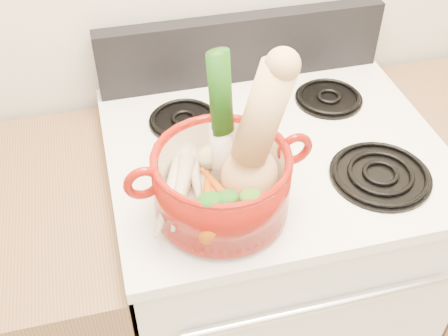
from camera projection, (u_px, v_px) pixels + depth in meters
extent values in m
cube|color=silver|center=(265.00, 273.00, 1.65)|extent=(0.76, 0.65, 0.92)
cube|color=white|center=(275.00, 150.00, 1.33)|extent=(0.78, 0.67, 0.03)
cube|color=black|center=(242.00, 48.00, 1.47)|extent=(0.76, 0.05, 0.18)
cylinder|color=silver|center=(320.00, 307.00, 1.19)|extent=(0.60, 0.02, 0.02)
cylinder|color=black|center=(212.00, 204.00, 1.16)|extent=(0.22, 0.22, 0.02)
cylinder|color=black|center=(381.00, 174.00, 1.23)|extent=(0.22, 0.22, 0.02)
cylinder|color=black|center=(184.00, 119.00, 1.38)|extent=(0.17, 0.17, 0.02)
cylinder|color=black|center=(329.00, 97.00, 1.45)|extent=(0.17, 0.17, 0.02)
cylinder|color=maroon|center=(222.00, 183.00, 1.10)|extent=(0.29, 0.29, 0.13)
torus|color=maroon|center=(143.00, 183.00, 1.03)|extent=(0.08, 0.02, 0.08)
torus|color=maroon|center=(295.00, 149.00, 1.11)|extent=(0.08, 0.02, 0.08)
cylinder|color=silver|center=(222.00, 121.00, 1.06)|extent=(0.07, 0.09, 0.31)
ellipsoid|color=tan|center=(213.00, 156.00, 1.18)|extent=(0.10, 0.09, 0.05)
cone|color=beige|center=(186.00, 181.00, 1.13)|extent=(0.11, 0.19, 0.05)
cone|color=beige|center=(171.00, 190.00, 1.10)|extent=(0.14, 0.22, 0.07)
cone|color=beige|center=(193.00, 167.00, 1.14)|extent=(0.05, 0.20, 0.06)
cone|color=beige|center=(180.00, 192.00, 1.08)|extent=(0.10, 0.18, 0.05)
cone|color=beige|center=(183.00, 160.00, 1.14)|extent=(0.12, 0.20, 0.06)
cone|color=orange|center=(226.00, 199.00, 1.10)|extent=(0.07, 0.17, 0.05)
cone|color=#C15709|center=(208.00, 205.00, 1.07)|extent=(0.07, 0.18, 0.05)
cone|color=#D25F0A|center=(224.00, 196.00, 1.08)|extent=(0.09, 0.17, 0.05)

